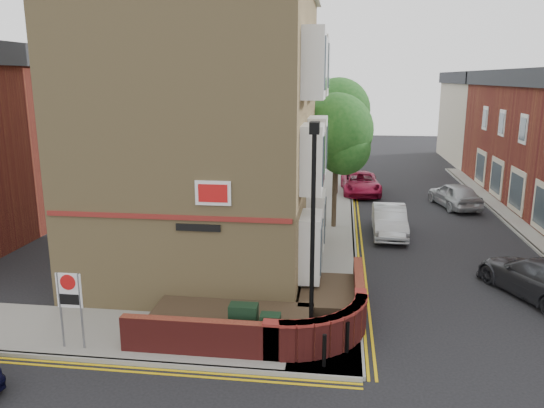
% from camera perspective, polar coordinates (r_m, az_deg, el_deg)
% --- Properties ---
extents(ground, '(120.00, 120.00, 0.00)m').
position_cam_1_polar(ground, '(14.51, -2.79, -17.69)').
color(ground, black).
rests_on(ground, ground).
extents(pavement_corner, '(13.00, 3.00, 0.12)m').
position_cam_1_polar(pavement_corner, '(16.63, -14.12, -13.55)').
color(pavement_corner, gray).
rests_on(pavement_corner, ground).
extents(pavement_main, '(2.00, 32.00, 0.12)m').
position_cam_1_polar(pavement_main, '(29.17, 6.70, -1.43)').
color(pavement_main, gray).
rests_on(pavement_main, ground).
extents(kerb_side, '(13.00, 0.15, 0.12)m').
position_cam_1_polar(kerb_side, '(15.42, -16.22, -15.97)').
color(kerb_side, gray).
rests_on(kerb_side, ground).
extents(kerb_main_near, '(0.15, 32.00, 0.12)m').
position_cam_1_polar(kerb_main_near, '(29.18, 8.67, -1.48)').
color(kerb_main_near, gray).
rests_on(kerb_main_near, ground).
extents(kerb_main_far, '(0.15, 40.00, 0.12)m').
position_cam_1_polar(kerb_main_far, '(27.69, 25.59, -3.50)').
color(kerb_main_far, gray).
rests_on(kerb_main_far, ground).
extents(yellow_lines_side, '(13.00, 0.28, 0.01)m').
position_cam_1_polar(yellow_lines_side, '(15.25, -16.60, -16.59)').
color(yellow_lines_side, gold).
rests_on(yellow_lines_side, ground).
extents(yellow_lines_main, '(0.28, 32.00, 0.01)m').
position_cam_1_polar(yellow_lines_main, '(29.20, 9.15, -1.60)').
color(yellow_lines_main, gold).
rests_on(yellow_lines_main, ground).
extents(corner_building, '(8.95, 10.40, 13.60)m').
position_cam_1_polar(corner_building, '(20.89, -6.82, 9.86)').
color(corner_building, tan).
rests_on(corner_building, ground).
extents(garden_wall, '(6.80, 6.00, 1.20)m').
position_cam_1_polar(garden_wall, '(16.66, -1.22, -13.29)').
color(garden_wall, maroon).
rests_on(garden_wall, ground).
extents(lamppost, '(0.25, 0.50, 6.30)m').
position_cam_1_polar(lamppost, '(14.05, 4.38, -3.78)').
color(lamppost, black).
rests_on(lamppost, pavement_corner).
extents(utility_cabinet_large, '(0.80, 0.45, 1.20)m').
position_cam_1_polar(utility_cabinet_large, '(15.33, -3.07, -12.81)').
color(utility_cabinet_large, black).
rests_on(utility_cabinet_large, pavement_corner).
extents(utility_cabinet_small, '(0.55, 0.40, 1.10)m').
position_cam_1_polar(utility_cabinet_small, '(14.97, -0.18, -13.68)').
color(utility_cabinet_small, black).
rests_on(utility_cabinet_small, pavement_corner).
extents(bollard_near, '(0.11, 0.11, 0.90)m').
position_cam_1_polar(bollard_near, '(14.39, 5.64, -15.41)').
color(bollard_near, black).
rests_on(bollard_near, pavement_corner).
extents(bollard_far, '(0.11, 0.11, 0.90)m').
position_cam_1_polar(bollard_far, '(15.09, 8.10, -14.02)').
color(bollard_far, black).
rests_on(bollard_far, pavement_corner).
extents(zone_sign, '(0.72, 0.07, 2.20)m').
position_cam_1_polar(zone_sign, '(15.77, -20.94, -9.27)').
color(zone_sign, slate).
rests_on(zone_sign, pavement_corner).
extents(far_terrace_cream, '(5.40, 12.40, 8.00)m').
position_cam_1_polar(far_terrace_cream, '(51.79, 21.40, 8.71)').
color(far_terrace_cream, beige).
rests_on(far_terrace_cream, ground).
extents(tree_near, '(3.64, 3.65, 6.70)m').
position_cam_1_polar(tree_near, '(26.40, 6.91, 7.27)').
color(tree_near, '#382B1E').
rests_on(tree_near, pavement_main).
extents(tree_mid, '(4.03, 4.03, 7.42)m').
position_cam_1_polar(tree_mid, '(34.33, 7.12, 9.50)').
color(tree_mid, '#382B1E').
rests_on(tree_mid, pavement_main).
extents(tree_far, '(3.81, 3.81, 7.00)m').
position_cam_1_polar(tree_far, '(42.33, 7.22, 9.83)').
color(tree_far, '#382B1E').
rests_on(tree_far, pavement_main).
extents(traffic_light_assembly, '(0.20, 0.16, 4.20)m').
position_cam_1_polar(traffic_light_assembly, '(37.50, 7.67, 6.10)').
color(traffic_light_assembly, black).
rests_on(traffic_light_assembly, pavement_main).
extents(silver_car_near, '(1.60, 4.44, 1.46)m').
position_cam_1_polar(silver_car_near, '(26.37, 12.50, -1.76)').
color(silver_car_near, '#A9ADB1').
rests_on(silver_car_near, ground).
extents(red_car_main, '(2.69, 5.28, 1.43)m').
position_cam_1_polar(red_car_main, '(35.49, 9.50, 2.23)').
color(red_car_main, maroon).
rests_on(red_car_main, ground).
extents(grey_car_far, '(3.87, 5.36, 1.44)m').
position_cam_1_polar(grey_car_far, '(20.79, 26.87, -7.09)').
color(grey_car_far, '#2D2E32').
rests_on(grey_car_far, ground).
extents(silver_car_far, '(2.76, 4.70, 1.50)m').
position_cam_1_polar(silver_car_far, '(33.06, 19.06, 0.92)').
color(silver_car_far, '#A7ABAF').
rests_on(silver_car_far, ground).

